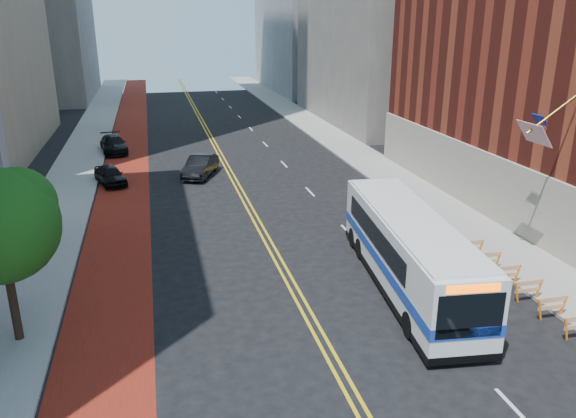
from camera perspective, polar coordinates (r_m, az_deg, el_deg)
The scene contains 13 objects.
ground at distance 19.66m, azimuth 6.47°, elevation -18.16°, with size 160.00×160.00×0.00m, color black.
sidewalk_left at distance 46.55m, azimuth -20.99°, elevation 3.13°, with size 4.00×140.00×0.15m, color gray.
sidewalk_right at distance 49.42m, azimuth 7.79°, elevation 5.11°, with size 4.00×140.00×0.15m, color gray.
bus_lane_paint at distance 46.21m, azimuth -16.19°, elevation 3.45°, with size 3.60×140.00×0.01m, color #62170E.
center_line_inner at distance 46.48m, azimuth -6.40°, elevation 4.18°, with size 0.14×140.00×0.01m, color gold.
center_line_outer at distance 46.52m, azimuth -5.96°, elevation 4.21°, with size 0.14×140.00×0.01m, color gold.
lane_dashes at distance 54.93m, azimuth -2.33°, elevation 6.60°, with size 0.14×98.20×0.01m.
construction_barriers at distance 26.17m, azimuth 24.21°, elevation -8.04°, with size 1.42×10.91×1.00m.
street_tree at distance 22.47m, azimuth -27.14°, elevation -1.12°, with size 4.20×4.20×6.70m.
transit_bus at distance 25.98m, azimuth 12.07°, elevation -4.10°, with size 4.15×12.91×3.49m.
car_a at distance 43.54m, azimuth -17.61°, elevation 3.32°, with size 1.64×4.08×1.39m, color black.
car_b at distance 44.10m, azimuth -8.90°, elevation 4.33°, with size 1.70×4.89×1.61m, color black.
car_c at distance 53.75m, azimuth -17.30°, elevation 6.29°, with size 2.11×5.20×1.51m, color black.
Camera 1 is at (-5.72, -14.60, 11.86)m, focal length 35.00 mm.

